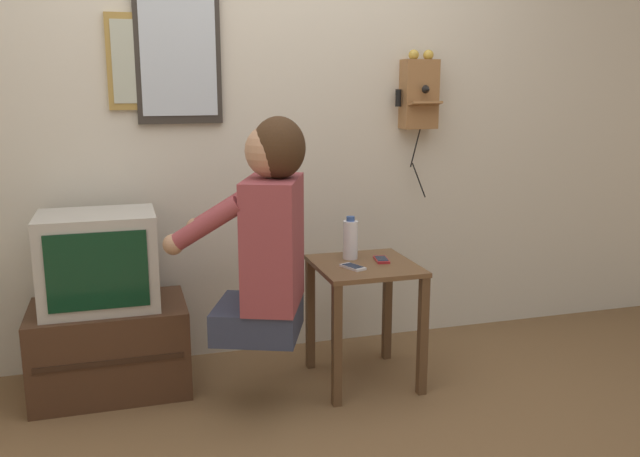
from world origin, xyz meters
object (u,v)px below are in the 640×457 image
television (99,260)px  cell_phone_spare (381,260)px  cell_phone_held (353,267)px  wall_mirror (177,40)px  framed_picture (145,62)px  water_bottle (350,239)px  person (267,232)px  wall_phone_antique (419,93)px

television → cell_phone_spare: television is taller
cell_phone_held → television: bearing=143.6°
cell_phone_held → cell_phone_spare: same height
wall_mirror → cell_phone_held: wall_mirror is taller
framed_picture → wall_mirror: wall_mirror is taller
cell_phone_held → water_bottle: 0.20m
cell_phone_held → cell_phone_spare: size_ratio=1.04×
television → wall_mirror: wall_mirror is taller
person → cell_phone_held: person is taller
television → water_bottle: television is taller
cell_phone_spare → framed_picture: bearing=164.4°
wall_mirror → water_bottle: wall_mirror is taller
framed_picture → water_bottle: framed_picture is taller
television → water_bottle: 1.17m
framed_picture → wall_mirror: size_ratio=0.57×
cell_phone_spare → water_bottle: (-0.13, 0.08, 0.09)m
wall_mirror → water_bottle: bearing=-28.8°
television → cell_phone_held: television is taller
wall_phone_antique → water_bottle: 0.93m
person → water_bottle: 0.53m
wall_mirror → wall_phone_antique: bearing=-1.9°
person → wall_mirror: (-0.29, 0.65, 0.82)m
wall_phone_antique → cell_phone_held: (-0.55, -0.54, -0.77)m
wall_phone_antique → water_bottle: bearing=-143.9°
person → television: person is taller
television → cell_phone_held: size_ratio=3.74×
wall_phone_antique → cell_phone_spare: bearing=-129.8°
wall_phone_antique → framed_picture: bearing=178.2°
television → cell_phone_spare: bearing=-9.2°
cell_phone_held → water_bottle: size_ratio=0.66×
cell_phone_spare → television: bearing=-179.0°
cell_phone_spare → water_bottle: water_bottle is taller
wall_phone_antique → wall_mirror: bearing=178.1°
wall_mirror → television: bearing=-145.8°
wall_mirror → cell_phone_held: 1.37m
television → wall_phone_antique: (1.67, 0.25, 0.73)m
person → framed_picture: framed_picture is taller
cell_phone_spare → person: bearing=-155.1°
wall_phone_antique → cell_phone_spare: 0.97m
television → framed_picture: framed_picture is taller
television → cell_phone_held: 1.16m
wall_mirror → water_bottle: size_ratio=3.81×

